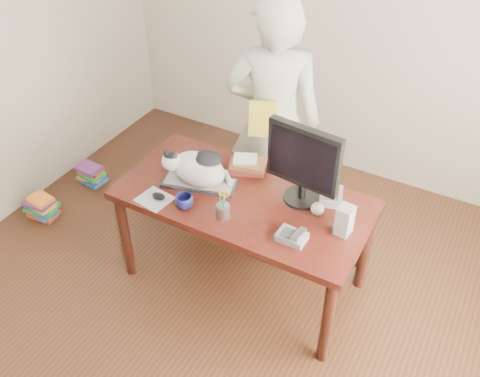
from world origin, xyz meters
name	(u,v)px	position (x,y,z in m)	size (l,w,h in m)	color
room	(185,169)	(0.00, 0.00, 1.35)	(4.50, 4.50, 4.50)	black
desk	(250,207)	(0.00, 0.68, 0.60)	(1.60, 0.80, 0.75)	black
keyboard	(199,183)	(-0.31, 0.57, 0.76)	(0.51, 0.30, 0.03)	black
cat	(196,168)	(-0.32, 0.56, 0.89)	(0.46, 0.32, 0.27)	silver
monitor	(303,162)	(0.32, 0.74, 1.05)	(0.47, 0.25, 0.53)	black
pen_cup	(223,210)	(-0.01, 0.37, 0.81)	(0.09, 0.09, 0.21)	gray
mousepad	(154,199)	(-0.48, 0.30, 0.75)	(0.22, 0.21, 0.00)	#A0A4AB
mouse	(159,196)	(-0.46, 0.32, 0.77)	(0.10, 0.07, 0.04)	black
coffee_mug	(184,202)	(-0.27, 0.33, 0.79)	(0.11, 0.11, 0.09)	#0E0F38
phone	(292,236)	(0.43, 0.40, 0.78)	(0.17, 0.14, 0.08)	slate
speaker	(345,220)	(0.66, 0.59, 0.84)	(0.09, 0.10, 0.19)	#99999B
baseball	(318,209)	(0.47, 0.67, 0.79)	(0.08, 0.08, 0.08)	beige
book_stack	(247,164)	(-0.12, 0.87, 0.79)	(0.29, 0.25, 0.09)	#4C1914
calculator	(331,196)	(0.49, 0.84, 0.78)	(0.19, 0.22, 0.06)	slate
person	(273,123)	(-0.11, 1.22, 0.92)	(0.67, 0.44, 1.85)	white
held_book	(262,119)	(-0.11, 1.05, 1.05)	(0.20, 0.16, 0.24)	gold
book_pile_a	(41,207)	(-1.75, 0.40, 0.09)	(0.27, 0.22, 0.18)	#B9381A
book_pile_b	(91,174)	(-1.72, 0.95, 0.07)	(0.26, 0.20, 0.15)	#184C94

